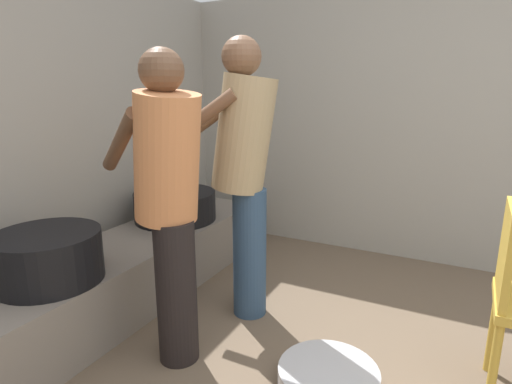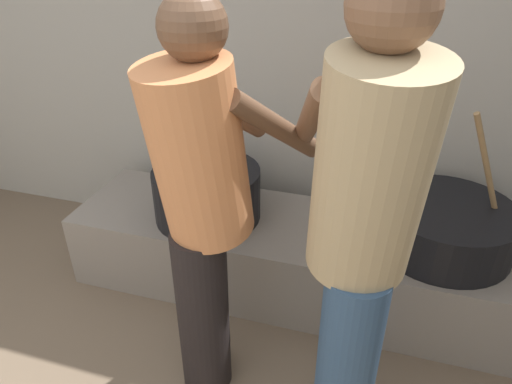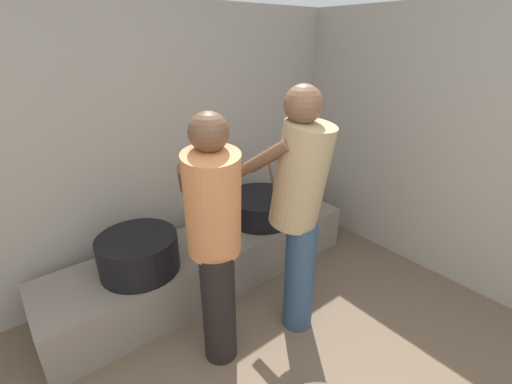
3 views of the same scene
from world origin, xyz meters
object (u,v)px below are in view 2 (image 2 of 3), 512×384
Objects in this scene: cook_in_orange_shirt at (202,199)px; cook_in_tan_shirt at (363,227)px; cooking_pot_secondary at (207,193)px; cooking_pot_main at (445,226)px.

cook_in_orange_shirt is 0.94× the size of cook_in_tan_shirt.
cooking_pot_main is at bearing 3.23° from cooking_pot_secondary.
cook_in_tan_shirt reaches higher than cooking_pot_main.
cooking_pot_main is at bearing 36.82° from cook_in_orange_shirt.
cook_in_orange_shirt is 0.55m from cook_in_tan_shirt.
cook_in_tan_shirt is (0.78, -0.71, 0.41)m from cooking_pot_secondary.
cook_in_tan_shirt is (0.54, -0.11, 0.06)m from cook_in_orange_shirt.
cooking_pot_secondary is at bearing 137.74° from cook_in_tan_shirt.
cooking_pot_main is 0.41× the size of cook_in_tan_shirt.
cook_in_tan_shirt is at bearing -11.77° from cook_in_orange_shirt.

